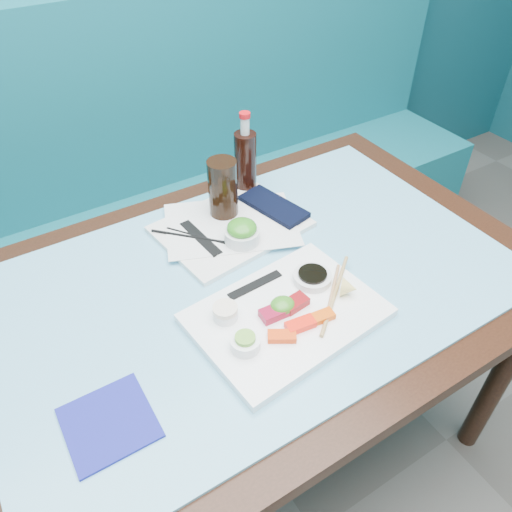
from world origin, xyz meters
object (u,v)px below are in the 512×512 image
sashimi_plate (286,315)px  blue_napkin (109,423)px  booth_bench (142,224)px  seaweed_bowl (242,236)px  serving_tray (231,227)px  cola_glass (223,188)px  dining_table (253,306)px  cola_bottle_body (245,162)px

sashimi_plate → blue_napkin: bearing=179.9°
booth_bench → seaweed_bowl: booth_bench is taller
sashimi_plate → seaweed_bowl: size_ratio=4.40×
serving_tray → blue_napkin: 0.60m
serving_tray → blue_napkin: bearing=-148.8°
sashimi_plate → cola_glass: 0.41m
dining_table → cola_bottle_body: cola_bottle_body is taller
cola_bottle_body → seaweed_bowl: bearing=-123.0°
serving_tray → blue_napkin: size_ratio=2.38×
seaweed_bowl → cola_bottle_body: bearing=57.0°
serving_tray → cola_glass: size_ratio=2.29×
seaweed_bowl → blue_napkin: seaweed_bowl is taller
seaweed_bowl → cola_bottle_body: (0.14, 0.22, 0.06)m
cola_glass → sashimi_plate: bearing=-99.3°
dining_table → cola_bottle_body: bearing=61.5°
cola_glass → dining_table: bearing=-104.0°
serving_tray → seaweed_bowl: size_ratio=4.06×
cola_glass → blue_napkin: 0.65m
cola_bottle_body → booth_bench: bearing=110.2°
sashimi_plate → seaweed_bowl: seaweed_bowl is taller
cola_glass → booth_bench: bearing=96.1°
cola_bottle_body → blue_napkin: bearing=-139.1°
blue_napkin → cola_glass: bearing=42.1°
dining_table → cola_glass: (0.06, 0.25, 0.18)m
dining_table → booth_bench: bearing=90.0°
sashimi_plate → cola_glass: bearing=75.2°
seaweed_bowl → dining_table: bearing=-109.4°
cola_bottle_body → blue_napkin: cola_bottle_body is taller
booth_bench → cola_glass: size_ratio=18.81×
cola_glass → blue_napkin: (-0.48, -0.43, -0.09)m
seaweed_bowl → cola_bottle_body: size_ratio=0.51×
dining_table → cola_bottle_body: size_ratio=7.87×
dining_table → serving_tray: serving_tray is taller
dining_table → cola_bottle_body: (0.18, 0.34, 0.18)m
booth_bench → seaweed_bowl: 0.83m
blue_napkin → booth_bench: bearing=67.8°
dining_table → seaweed_bowl: bearing=70.6°
cola_glass → cola_bottle_body: cola_bottle_body is taller
seaweed_bowl → cola_bottle_body: 0.26m
booth_bench → dining_table: booth_bench is taller
seaweed_bowl → blue_napkin: 0.55m
dining_table → serving_tray: 0.23m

